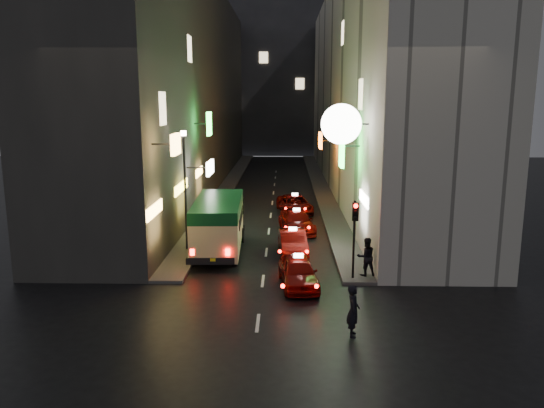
# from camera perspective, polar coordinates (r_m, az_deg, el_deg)

# --- Properties ---
(ground) EXTENTS (120.00, 120.00, 0.00)m
(ground) POSITION_cam_1_polar(r_m,az_deg,el_deg) (16.08, -2.29, -18.45)
(ground) COLOR black
(ground) RESTS_ON ground
(building_left) EXTENTS (7.52, 52.00, 18.00)m
(building_left) POSITION_cam_1_polar(r_m,az_deg,el_deg) (48.77, -9.42, 12.32)
(building_left) COLOR #363431
(building_left) RESTS_ON ground
(building_right) EXTENTS (8.30, 52.00, 18.00)m
(building_right) POSITION_cam_1_polar(r_m,az_deg,el_deg) (48.46, 9.97, 12.31)
(building_right) COLOR #BBB5AB
(building_right) RESTS_ON ground
(building_far) EXTENTS (30.00, 10.00, 22.00)m
(building_far) POSITION_cam_1_polar(r_m,az_deg,el_deg) (80.00, 0.71, 13.43)
(building_far) COLOR #36363B
(building_far) RESTS_ON ground
(sidewalk_left) EXTENTS (1.50, 52.00, 0.15)m
(sidewalk_left) POSITION_cam_1_polar(r_m,az_deg,el_deg) (48.86, -4.76, 1.92)
(sidewalk_left) COLOR #4A4745
(sidewalk_left) RESTS_ON ground
(sidewalk_right) EXTENTS (1.50, 52.00, 0.15)m
(sidewalk_right) POSITION_cam_1_polar(r_m,az_deg,el_deg) (48.70, 5.24, 1.88)
(sidewalk_right) COLOR #4A4745
(sidewalk_right) RESTS_ON ground
(minibus) EXTENTS (2.59, 6.70, 2.85)m
(minibus) POSITION_cam_1_polar(r_m,az_deg,el_deg) (27.67, -5.78, -1.68)
(minibus) COLOR #D2BB83
(minibus) RESTS_ON ground
(taxi_near) EXTENTS (2.42, 4.87, 1.66)m
(taxi_near) POSITION_cam_1_polar(r_m,az_deg,el_deg) (23.01, 2.85, -7.05)
(taxi_near) COLOR #630704
(taxi_near) RESTS_ON ground
(taxi_second) EXTENTS (2.25, 4.77, 1.65)m
(taxi_second) POSITION_cam_1_polar(r_m,az_deg,el_deg) (27.60, 2.24, -3.93)
(taxi_second) COLOR #630704
(taxi_second) RESTS_ON ground
(taxi_third) EXTENTS (2.66, 4.92, 1.65)m
(taxi_third) POSITION_cam_1_polar(r_m,az_deg,el_deg) (32.31, 2.66, -1.67)
(taxi_third) COLOR #630704
(taxi_third) RESTS_ON ground
(taxi_far) EXTENTS (2.64, 4.86, 1.64)m
(taxi_far) POSITION_cam_1_polar(r_m,az_deg,el_deg) (37.49, 2.47, 0.12)
(taxi_far) COLOR #630704
(taxi_far) RESTS_ON ground
(pedestrian_crossing) EXTENTS (0.47, 0.70, 2.06)m
(pedestrian_crossing) POSITION_cam_1_polar(r_m,az_deg,el_deg) (18.49, 8.75, -10.93)
(pedestrian_crossing) COLOR black
(pedestrian_crossing) RESTS_ON ground
(pedestrian_sidewalk) EXTENTS (0.83, 0.61, 1.98)m
(pedestrian_sidewalk) POSITION_cam_1_polar(r_m,az_deg,el_deg) (24.17, 10.10, -5.33)
(pedestrian_sidewalk) COLOR black
(pedestrian_sidewalk) RESTS_ON sidewalk_right
(traffic_light) EXTENTS (0.26, 0.43, 3.50)m
(traffic_light) POSITION_cam_1_polar(r_m,az_deg,el_deg) (23.23, 8.90, -2.03)
(traffic_light) COLOR black
(traffic_light) RESTS_ON sidewalk_right
(lamp_post) EXTENTS (0.28, 0.28, 6.22)m
(lamp_post) POSITION_cam_1_polar(r_m,az_deg,el_deg) (27.75, -9.34, 2.31)
(lamp_post) COLOR black
(lamp_post) RESTS_ON sidewalk_left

